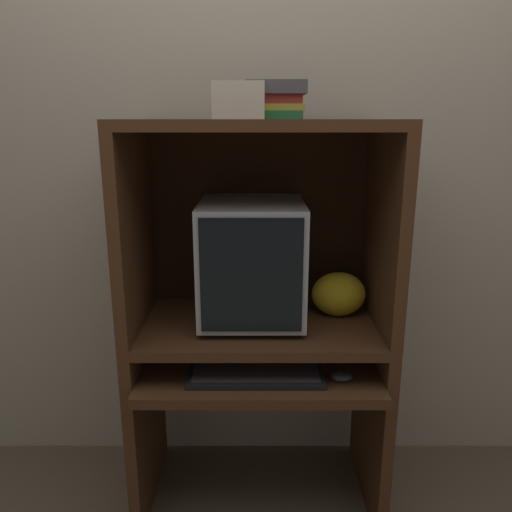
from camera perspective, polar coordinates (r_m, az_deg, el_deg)
wall_back at (r=2.04m, az=0.21°, el=10.69°), size 6.00×0.06×2.60m
desk_base at (r=1.99m, az=0.24°, el=-17.72°), size 0.92×0.57×0.61m
desk_monitor_shelf at (r=1.87m, az=0.24°, el=-8.33°), size 0.92×0.52×0.14m
hutch_upper at (r=1.76m, az=0.26°, el=6.94°), size 0.92×0.52×0.72m
crt_monitor at (r=1.81m, az=-0.58°, el=-0.44°), size 0.37×0.42×0.44m
keyboard at (r=1.75m, az=-0.11°, el=-13.45°), size 0.46×0.16×0.03m
mouse at (r=1.76m, az=9.65°, el=-13.41°), size 0.07×0.05×0.03m
snack_bag at (r=1.91m, az=9.31°, el=-4.30°), size 0.20×0.15×0.17m
book_stack at (r=1.77m, az=2.15°, el=17.49°), size 0.20×0.15×0.12m
storage_box at (r=1.73m, az=-2.11°, el=17.31°), size 0.17×0.14×0.12m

